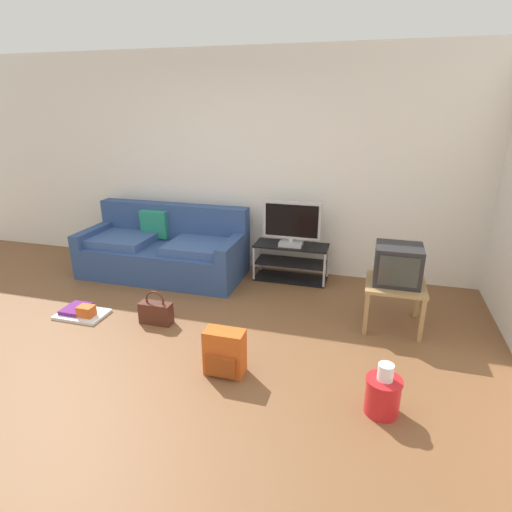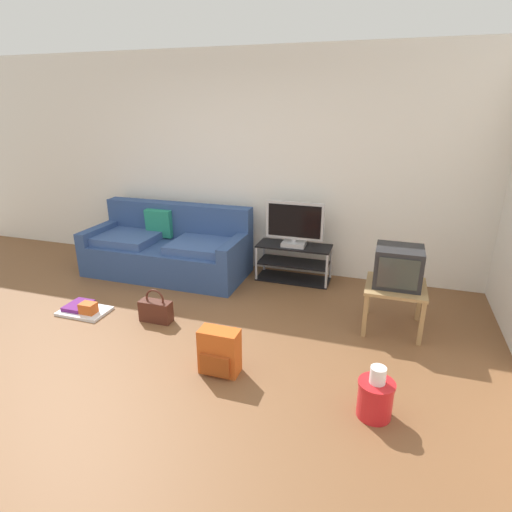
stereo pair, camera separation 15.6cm
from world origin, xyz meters
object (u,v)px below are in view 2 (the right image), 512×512
at_px(crt_tv, 398,266).
at_px(handbag, 156,310).
at_px(backpack, 219,352).
at_px(cleaning_bucket, 375,396).
at_px(tv_stand, 294,263).
at_px(couch, 169,249).
at_px(floor_tray, 84,309).
at_px(flat_tv, 295,225).
at_px(side_table, 395,291).

distance_m(crt_tv, handbag, 2.40).
distance_m(backpack, cleaning_bucket, 1.24).
bearing_deg(cleaning_bucket, tv_stand, 116.61).
height_order(tv_stand, handbag, tv_stand).
height_order(couch, floor_tray, couch).
relative_size(flat_tv, floor_tray, 1.39).
xyz_separation_m(crt_tv, floor_tray, (-3.08, -0.69, -0.60)).
xyz_separation_m(handbag, floor_tray, (-0.82, -0.08, -0.08)).
bearing_deg(backpack, cleaning_bucket, -21.26).
bearing_deg(flat_tv, cleaning_bucket, -63.16).
xyz_separation_m(side_table, floor_tray, (-3.08, -0.68, -0.35)).
height_order(flat_tv, handbag, flat_tv).
distance_m(couch, floor_tray, 1.36).
height_order(tv_stand, floor_tray, tv_stand).
xyz_separation_m(flat_tv, cleaning_bucket, (1.10, -2.17, -0.55)).
relative_size(couch, side_table, 3.67).
distance_m(handbag, cleaning_bucket, 2.29).
xyz_separation_m(side_table, backpack, (-1.32, -1.19, -0.20)).
xyz_separation_m(side_table, handbag, (-2.26, -0.60, -0.27)).
xyz_separation_m(couch, side_table, (2.78, -0.62, 0.08)).
bearing_deg(tv_stand, crt_tv, -35.63).
distance_m(side_table, crt_tv, 0.25).
height_order(couch, cleaning_bucket, couch).
bearing_deg(backpack, tv_stand, 71.59).
distance_m(tv_stand, flat_tv, 0.49).
height_order(backpack, cleaning_bucket, cleaning_bucket).
bearing_deg(handbag, couch, 113.17).
distance_m(flat_tv, crt_tv, 1.45).
xyz_separation_m(tv_stand, flat_tv, (0.00, -0.02, 0.49)).
height_order(crt_tv, floor_tray, crt_tv).
relative_size(tv_stand, backpack, 2.35).
height_order(flat_tv, side_table, flat_tv).
distance_m(couch, backpack, 2.33).
xyz_separation_m(crt_tv, handbag, (-2.26, -0.62, -0.52)).
relative_size(flat_tv, side_table, 1.25).
distance_m(tv_stand, handbag, 1.82).
distance_m(handbag, floor_tray, 0.83).
relative_size(tv_stand, side_table, 1.62).
xyz_separation_m(flat_tv, floor_tray, (-1.89, -1.52, -0.68)).
xyz_separation_m(flat_tv, backpack, (-0.13, -2.03, -0.53)).
relative_size(flat_tv, handbag, 1.98).
distance_m(tv_stand, side_table, 1.48).
relative_size(flat_tv, crt_tv, 1.62).
distance_m(cleaning_bucket, floor_tray, 3.06).
relative_size(couch, handbag, 5.80).
xyz_separation_m(couch, floor_tray, (-0.30, -1.30, -0.27)).
bearing_deg(tv_stand, cleaning_bucket, -63.39).
bearing_deg(tv_stand, handbag, -126.08).
bearing_deg(couch, floor_tray, -103.09).
xyz_separation_m(handbag, cleaning_bucket, (2.17, -0.73, 0.04)).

